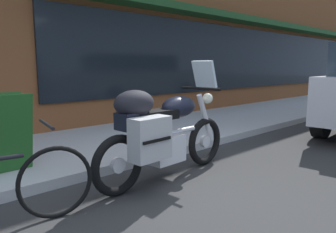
% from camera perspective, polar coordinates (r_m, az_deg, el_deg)
% --- Properties ---
extents(ground_plane, '(80.00, 80.00, 0.00)m').
position_cam_1_polar(ground_plane, '(3.33, 8.18, -14.65)').
color(ground_plane, '#2D2D2D').
extents(sidewalk_curb, '(30.00, 2.48, 0.12)m').
position_cam_1_polar(sidewalk_curb, '(12.33, 24.95, 2.21)').
color(sidewalk_curb, '#ABABAB').
rests_on(sidewalk_curb, ground_plane).
extents(touring_motorcycle, '(2.11, 0.73, 1.40)m').
position_cam_1_polar(touring_motorcycle, '(3.66, -1.17, -2.45)').
color(touring_motorcycle, black).
rests_on(touring_motorcycle, ground_plane).
extents(sandwich_board_sign, '(0.55, 0.41, 0.90)m').
position_cam_1_polar(sandwich_board_sign, '(4.12, -27.00, -2.60)').
color(sandwich_board_sign, '#1E511E').
rests_on(sandwich_board_sign, sidewalk_curb).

